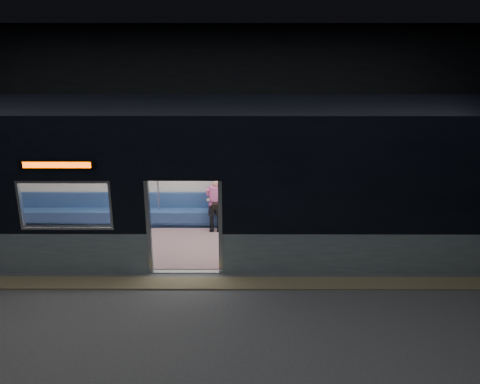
{
  "coord_description": "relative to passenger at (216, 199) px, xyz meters",
  "views": [
    {
      "loc": [
        1.18,
        -8.6,
        5.08
      ],
      "look_at": [
        1.14,
        2.3,
        1.38
      ],
      "focal_mm": 38.0,
      "sensor_mm": 36.0,
      "label": 1
    }
  ],
  "objects": [
    {
      "name": "transit_map",
      "position": [
        1.62,
        0.31,
        0.73
      ],
      "size": [
        1.04,
        0.03,
        0.67
      ],
      "primitive_type": "cube",
      "color": "white",
      "rests_on": "metro_car"
    },
    {
      "name": "station_floor",
      "position": [
        -0.52,
        -3.55,
        -0.77
      ],
      "size": [
        24.0,
        14.0,
        0.01
      ],
      "primitive_type": "cube",
      "color": "#47494C",
      "rests_on": "ground"
    },
    {
      "name": "handbag",
      "position": [
        0.04,
        -0.2,
        -0.1
      ],
      "size": [
        0.33,
        0.3,
        0.13
      ],
      "primitive_type": "cube",
      "rotation": [
        0.0,
        0.0,
        -0.34
      ],
      "color": "black",
      "rests_on": "passenger"
    },
    {
      "name": "station_envelope",
      "position": [
        -0.52,
        -3.55,
        2.9
      ],
      "size": [
        24.0,
        14.0,
        5.0
      ],
      "color": "black",
      "rests_on": "station_floor"
    },
    {
      "name": "tactile_strip",
      "position": [
        -0.52,
        -3.0,
        -0.75
      ],
      "size": [
        22.8,
        0.5,
        0.03
      ],
      "primitive_type": "cube",
      "color": "#8C7F59",
      "rests_on": "station_floor"
    },
    {
      "name": "passenger",
      "position": [
        0.0,
        0.0,
        0.0
      ],
      "size": [
        0.4,
        0.65,
        1.28
      ],
      "rotation": [
        0.0,
        0.0,
        -0.21
      ],
      "color": "black",
      "rests_on": "metro_car"
    },
    {
      "name": "metro_car",
      "position": [
        -0.52,
        -1.0,
        1.08
      ],
      "size": [
        18.0,
        3.04,
        3.35
      ],
      "color": "#93A9AF",
      "rests_on": "station_floor"
    }
  ]
}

